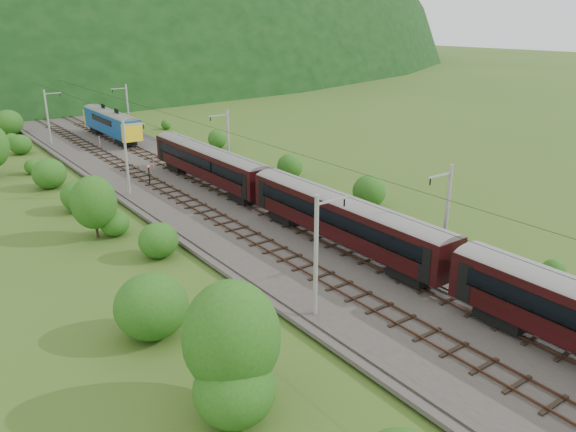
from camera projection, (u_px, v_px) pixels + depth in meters
ground at (383, 292)px, 39.58m from camera, size 600.00×600.00×0.00m
railbed at (298, 246)px, 47.16m from camera, size 14.00×220.00×0.30m
track_left at (275, 250)px, 45.75m from camera, size 2.40×220.00×0.27m
track_right at (321, 237)px, 48.41m from camera, size 2.40×220.00×0.27m
catenary_left at (127, 156)px, 59.10m from camera, size 2.54×192.28×8.00m
catenary_right at (228, 142)px, 65.88m from camera, size 2.54×192.28×8.00m
overhead_wires at (299, 166)px, 44.84m from camera, size 4.83×198.00×0.03m
train at (462, 259)px, 36.37m from camera, size 2.96×142.43×5.14m
hazard_post_near at (100, 141)px, 83.12m from camera, size 0.15×0.15×1.43m
hazard_post_far at (154, 163)px, 70.40m from camera, size 0.16×0.16×1.50m
signal at (149, 173)px, 63.37m from camera, size 0.26×0.26×2.31m
vegetation_left at (118, 241)px, 41.58m from camera, size 12.25×144.66×7.00m
vegetation_right at (364, 193)px, 57.47m from camera, size 4.52×107.11×3.04m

